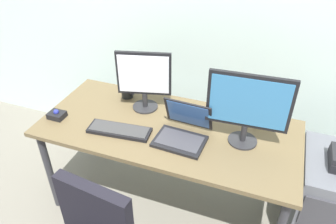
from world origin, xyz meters
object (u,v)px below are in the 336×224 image
at_px(laptop, 183,131).
at_px(coffee_mug, 127,90).
at_px(banana, 264,121).
at_px(monitor_side, 144,78).
at_px(keyboard, 119,130).
at_px(file_cabinet, 327,202).
at_px(trackball_mouse, 57,115).
at_px(monitor_main, 248,106).

bearing_deg(laptop, coffee_mug, 149.46).
bearing_deg(banana, coffee_mug, -179.22).
xyz_separation_m(monitor_side, laptop, (0.36, -0.23, -0.19)).
xyz_separation_m(keyboard, banana, (0.87, 0.42, 0.01)).
bearing_deg(file_cabinet, trackball_mouse, -172.35).
distance_m(keyboard, banana, 0.96).
bearing_deg(coffee_mug, banana, 0.78).
xyz_separation_m(laptop, banana, (0.47, 0.33, -0.03)).
relative_size(file_cabinet, monitor_main, 1.41).
bearing_deg(keyboard, banana, 25.73).
distance_m(laptop, coffee_mug, 0.63).
distance_m(monitor_side, coffee_mug, 0.27).
relative_size(keyboard, laptop, 1.30).
xyz_separation_m(monitor_main, laptop, (-0.36, -0.09, -0.22)).
bearing_deg(coffee_mug, trackball_mouse, -129.29).
height_order(coffee_mug, banana, coffee_mug).
bearing_deg(monitor_side, banana, 6.95).
distance_m(monitor_main, coffee_mug, 0.96).
relative_size(monitor_side, trackball_mouse, 3.90).
distance_m(file_cabinet, trackball_mouse, 1.90).
distance_m(monitor_side, laptop, 0.47).
xyz_separation_m(monitor_main, banana, (0.10, 0.24, -0.25)).
relative_size(file_cabinet, keyboard, 1.63).
xyz_separation_m(monitor_side, trackball_mouse, (-0.52, -0.32, -0.22)).
relative_size(laptop, banana, 1.71).
bearing_deg(coffee_mug, monitor_side, -25.42).
bearing_deg(trackball_mouse, coffee_mug, 50.71).
bearing_deg(monitor_side, file_cabinet, -3.41).
xyz_separation_m(file_cabinet, keyboard, (-1.36, -0.24, 0.40)).
bearing_deg(trackball_mouse, laptop, 5.94).
xyz_separation_m(file_cabinet, monitor_side, (-1.32, 0.08, 0.63)).
relative_size(file_cabinet, monitor_side, 1.60).
bearing_deg(banana, file_cabinet, -20.06).
distance_m(keyboard, coffee_mug, 0.43).
relative_size(trackball_mouse, coffee_mug, 0.99).
bearing_deg(keyboard, coffee_mug, 108.96).
bearing_deg(keyboard, monitor_side, 82.20).
height_order(keyboard, laptop, laptop).
relative_size(file_cabinet, trackball_mouse, 6.24).
relative_size(keyboard, coffee_mug, 3.80).
bearing_deg(banana, monitor_side, -173.05).
height_order(monitor_main, monitor_side, monitor_main).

